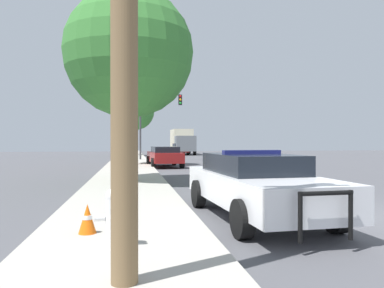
{
  "coord_description": "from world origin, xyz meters",
  "views": [
    {
      "loc": [
        -4.95,
        -7.77,
        1.68
      ],
      "look_at": [
        -0.63,
        18.77,
        1.48
      ],
      "focal_mm": 35.0,
      "sensor_mm": 36.0,
      "label": 1
    }
  ],
  "objects_px": {
    "traffic_light": "(156,113)",
    "tree_sidewalk_near": "(129,53)",
    "tree_sidewalk_mid": "(135,88)",
    "traffic_cone": "(87,219)",
    "car_background_distant": "(179,149)",
    "police_car": "(255,183)",
    "box_truck": "(182,141)",
    "tree_sidewalk_far": "(135,111)",
    "car_background_midblock": "(165,156)",
    "fire_hydrant": "(114,216)"
  },
  "relations": [
    {
      "from": "traffic_cone",
      "to": "tree_sidewalk_far",
      "type": "bearing_deg",
      "value": 88.12
    },
    {
      "from": "car_background_distant",
      "to": "police_car",
      "type": "bearing_deg",
      "value": -97.14
    },
    {
      "from": "police_car",
      "to": "car_background_distant",
      "type": "xyz_separation_m",
      "value": [
        3.12,
        37.33,
        -0.01
      ]
    },
    {
      "from": "police_car",
      "to": "traffic_light",
      "type": "height_order",
      "value": "traffic_light"
    },
    {
      "from": "tree_sidewalk_mid",
      "to": "tree_sidewalk_near",
      "type": "relative_size",
      "value": 0.96
    },
    {
      "from": "traffic_light",
      "to": "box_truck",
      "type": "xyz_separation_m",
      "value": [
        4.25,
        14.58,
        -2.44
      ]
    },
    {
      "from": "police_car",
      "to": "car_background_midblock",
      "type": "xyz_separation_m",
      "value": [
        -0.53,
        16.55,
        -0.03
      ]
    },
    {
      "from": "tree_sidewalk_far",
      "to": "traffic_cone",
      "type": "relative_size",
      "value": 14.52
    },
    {
      "from": "traffic_light",
      "to": "car_background_midblock",
      "type": "distance_m",
      "value": 8.66
    },
    {
      "from": "box_truck",
      "to": "tree_sidewalk_far",
      "type": "bearing_deg",
      "value": 33.27
    },
    {
      "from": "tree_sidewalk_far",
      "to": "car_background_distant",
      "type": "bearing_deg",
      "value": 21.55
    },
    {
      "from": "traffic_light",
      "to": "box_truck",
      "type": "relative_size",
      "value": 0.8
    },
    {
      "from": "traffic_light",
      "to": "tree_sidewalk_near",
      "type": "xyz_separation_m",
      "value": [
        -2.22,
        -17.53,
        0.95
      ]
    },
    {
      "from": "traffic_light",
      "to": "traffic_cone",
      "type": "height_order",
      "value": "traffic_light"
    },
    {
      "from": "car_background_midblock",
      "to": "fire_hydrant",
      "type": "bearing_deg",
      "value": -100.5
    },
    {
      "from": "car_background_distant",
      "to": "tree_sidewalk_near",
      "type": "xyz_separation_m",
      "value": [
        -5.88,
        -30.36,
        4.37
      ]
    },
    {
      "from": "traffic_light",
      "to": "traffic_cone",
      "type": "xyz_separation_m",
      "value": [
        -2.87,
        -25.91,
        -3.78
      ]
    },
    {
      "from": "traffic_light",
      "to": "tree_sidewalk_mid",
      "type": "height_order",
      "value": "tree_sidewalk_mid"
    },
    {
      "from": "car_background_midblock",
      "to": "traffic_cone",
      "type": "distance_m",
      "value": 18.19
    },
    {
      "from": "traffic_light",
      "to": "car_background_midblock",
      "type": "height_order",
      "value": "traffic_light"
    },
    {
      "from": "fire_hydrant",
      "to": "box_truck",
      "type": "height_order",
      "value": "box_truck"
    },
    {
      "from": "tree_sidewalk_near",
      "to": "police_car",
      "type": "bearing_deg",
      "value": -68.38
    },
    {
      "from": "traffic_light",
      "to": "tree_sidewalk_far",
      "type": "height_order",
      "value": "tree_sidewalk_far"
    },
    {
      "from": "tree_sidewalk_far",
      "to": "traffic_cone",
      "type": "height_order",
      "value": "tree_sidewalk_far"
    },
    {
      "from": "tree_sidewalk_near",
      "to": "traffic_cone",
      "type": "bearing_deg",
      "value": -94.46
    },
    {
      "from": "car_background_midblock",
      "to": "tree_sidewalk_mid",
      "type": "bearing_deg",
      "value": 145.85
    },
    {
      "from": "car_background_midblock",
      "to": "traffic_cone",
      "type": "bearing_deg",
      "value": -102.32
    },
    {
      "from": "car_background_midblock",
      "to": "car_background_distant",
      "type": "height_order",
      "value": "car_background_distant"
    },
    {
      "from": "car_background_midblock",
      "to": "tree_sidewalk_mid",
      "type": "xyz_separation_m",
      "value": [
        -1.93,
        1.16,
        4.59
      ]
    },
    {
      "from": "car_background_distant",
      "to": "tree_sidewalk_far",
      "type": "height_order",
      "value": "tree_sidewalk_far"
    },
    {
      "from": "tree_sidewalk_near",
      "to": "traffic_light",
      "type": "bearing_deg",
      "value": 82.79
    },
    {
      "from": "car_background_midblock",
      "to": "traffic_cone",
      "type": "xyz_separation_m",
      "value": [
        -2.89,
        -17.96,
        -0.35
      ]
    },
    {
      "from": "fire_hydrant",
      "to": "car_background_distant",
      "type": "bearing_deg",
      "value": 81.29
    },
    {
      "from": "tree_sidewalk_far",
      "to": "car_background_midblock",
      "type": "bearing_deg",
      "value": -84.86
    },
    {
      "from": "car_background_distant",
      "to": "tree_sidewalk_mid",
      "type": "bearing_deg",
      "value": -108.23
    },
    {
      "from": "tree_sidewalk_mid",
      "to": "traffic_cone",
      "type": "xyz_separation_m",
      "value": [
        -0.96,
        -19.11,
        -4.94
      ]
    },
    {
      "from": "car_background_distant",
      "to": "tree_sidewalk_far",
      "type": "xyz_separation_m",
      "value": [
        -5.33,
        -2.11,
        4.36
      ]
    },
    {
      "from": "box_truck",
      "to": "car_background_distant",
      "type": "bearing_deg",
      "value": 71.78
    },
    {
      "from": "car_background_midblock",
      "to": "tree_sidewalk_mid",
      "type": "height_order",
      "value": "tree_sidewalk_mid"
    },
    {
      "from": "box_truck",
      "to": "tree_sidewalk_mid",
      "type": "relative_size",
      "value": 1.0
    },
    {
      "from": "box_truck",
      "to": "traffic_cone",
      "type": "bearing_deg",
      "value": 80.15
    },
    {
      "from": "traffic_light",
      "to": "tree_sidewalk_near",
      "type": "height_order",
      "value": "tree_sidewalk_near"
    },
    {
      "from": "fire_hydrant",
      "to": "traffic_light",
      "type": "distance_m",
      "value": 27.13
    },
    {
      "from": "police_car",
      "to": "tree_sidewalk_far",
      "type": "distance_m",
      "value": 35.56
    },
    {
      "from": "tree_sidewalk_far",
      "to": "traffic_light",
      "type": "bearing_deg",
      "value": -81.16
    },
    {
      "from": "police_car",
      "to": "traffic_light",
      "type": "relative_size",
      "value": 0.93
    },
    {
      "from": "car_background_midblock",
      "to": "tree_sidewalk_near",
      "type": "distance_m",
      "value": 10.77
    },
    {
      "from": "traffic_light",
      "to": "box_truck",
      "type": "distance_m",
      "value": 15.38
    },
    {
      "from": "fire_hydrant",
      "to": "car_background_midblock",
      "type": "xyz_separation_m",
      "value": [
        2.41,
        18.84,
        0.14
      ]
    },
    {
      "from": "police_car",
      "to": "box_truck",
      "type": "xyz_separation_m",
      "value": [
        3.7,
        39.09,
        0.96
      ]
    }
  ]
}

